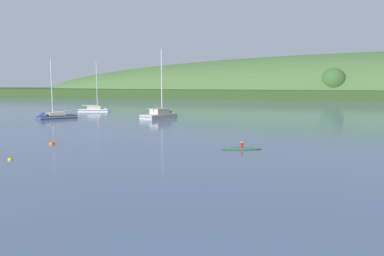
{
  "coord_description": "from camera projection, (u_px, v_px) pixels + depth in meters",
  "views": [
    {
      "loc": [
        19.87,
        -14.84,
        7.11
      ],
      "look_at": [
        5.28,
        28.9,
        1.84
      ],
      "focal_mm": 36.59,
      "sensor_mm": 36.0,
      "label": 1
    }
  ],
  "objects": [
    {
      "name": "sailboat_midwater_white",
      "position": [
        98.0,
        111.0,
        98.51
      ],
      "size": [
        8.71,
        5.34,
        13.77
      ],
      "rotation": [
        0.0,
        0.0,
        0.36
      ],
      "color": "white",
      "rests_on": "ground"
    },
    {
      "name": "sailboat_far_left",
      "position": [
        52.0,
        118.0,
        79.4
      ],
      "size": [
        7.26,
        8.39,
        13.37
      ],
      "rotation": [
        0.0,
        0.0,
        4.08
      ],
      "color": "navy",
      "rests_on": "ground"
    },
    {
      "name": "sailboat_outer_reach",
      "position": [
        162.0,
        116.0,
        81.1
      ],
      "size": [
        5.83,
        9.57,
        15.49
      ],
      "rotation": [
        0.0,
        0.0,
        1.26
      ],
      "color": "#ADB2BC",
      "rests_on": "ground"
    },
    {
      "name": "canoe_with_paddler",
      "position": [
        242.0,
        149.0,
        42.29
      ],
      "size": [
        4.41,
        2.43,
        1.02
      ],
      "rotation": [
        0.0,
        0.0,
        0.38
      ],
      "color": "#33663D",
      "rests_on": "ground"
    },
    {
      "name": "mooring_buoy_foreground",
      "position": [
        52.0,
        144.0,
        45.86
      ],
      "size": [
        0.68,
        0.68,
        0.76
      ],
      "color": "#EA5B19",
      "rests_on": "ground"
    },
    {
      "name": "mooring_buoy_midchannel",
      "position": [
        10.0,
        160.0,
        36.41
      ],
      "size": [
        0.45,
        0.45,
        0.53
      ],
      "color": "yellow",
      "rests_on": "ground"
    }
  ]
}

